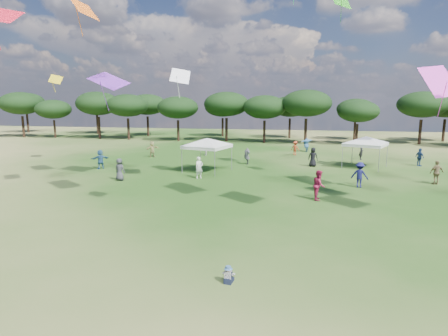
{
  "coord_description": "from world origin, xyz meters",
  "views": [
    {
      "loc": [
        2.35,
        -9.68,
        5.97
      ],
      "look_at": [
        -0.79,
        6.0,
        3.1
      ],
      "focal_mm": 30.0,
      "sensor_mm": 36.0,
      "label": 1
    }
  ],
  "objects": [
    {
      "name": "ground",
      "position": [
        0.0,
        0.0,
        0.0
      ],
      "size": [
        140.0,
        140.0,
        0.0
      ],
      "primitive_type": "plane",
      "color": "#274D17",
      "rests_on": "ground"
    },
    {
      "name": "tree_line",
      "position": [
        2.39,
        47.41,
        5.42
      ],
      "size": [
        108.78,
        17.63,
        7.77
      ],
      "color": "black",
      "rests_on": "ground"
    },
    {
      "name": "tent_left",
      "position": [
        -5.27,
        21.02,
        2.76
      ],
      "size": [
        6.46,
        6.46,
        3.19
      ],
      "rotation": [
        0.0,
        0.0,
        -0.27
      ],
      "color": "gray",
      "rests_on": "ground"
    },
    {
      "name": "tent_right",
      "position": [
        8.28,
        25.68,
        2.73
      ],
      "size": [
        6.17,
        6.17,
        3.16
      ],
      "rotation": [
        0.0,
        0.0,
        -0.41
      ],
      "color": "gray",
      "rests_on": "ground"
    },
    {
      "name": "toddler",
      "position": [
        0.22,
        1.71,
        0.27
      ],
      "size": [
        0.42,
        0.45,
        0.6
      ],
      "rotation": [
        0.0,
        0.0,
        -0.11
      ],
      "color": "black",
      "rests_on": "ground"
    },
    {
      "name": "festival_crowd",
      "position": [
        -0.85,
        24.85,
        0.85
      ],
      "size": [
        29.51,
        23.89,
        1.85
      ],
      "color": "silver",
      "rests_on": "ground"
    }
  ]
}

